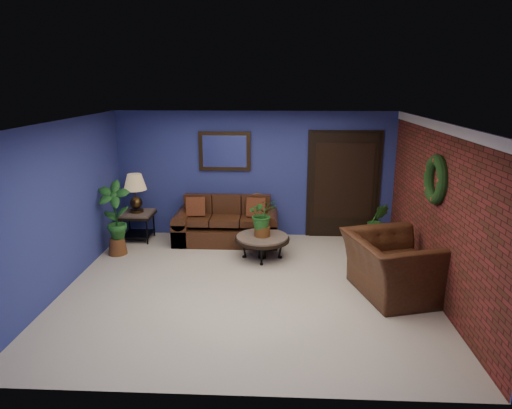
{
  "coord_description": "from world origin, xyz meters",
  "views": [
    {
      "loc": [
        0.44,
        -6.4,
        3.05
      ],
      "look_at": [
        0.11,
        0.55,
        1.16
      ],
      "focal_mm": 32.0,
      "sensor_mm": 36.0,
      "label": 1
    }
  ],
  "objects_px": {
    "sofa": "(227,226)",
    "side_chair": "(258,215)",
    "armchair": "(393,266)",
    "table_lamp": "(135,189)",
    "coffee_table": "(262,239)",
    "end_table": "(137,219)"
  },
  "relations": [
    {
      "from": "end_table",
      "to": "table_lamp",
      "type": "distance_m",
      "value": 0.61
    },
    {
      "from": "sofa",
      "to": "table_lamp",
      "type": "bearing_deg",
      "value": -179.17
    },
    {
      "from": "armchair",
      "to": "side_chair",
      "type": "bearing_deg",
      "value": 27.46
    },
    {
      "from": "sofa",
      "to": "coffee_table",
      "type": "height_order",
      "value": "sofa"
    },
    {
      "from": "end_table",
      "to": "armchair",
      "type": "xyz_separation_m",
      "value": [
        4.45,
        -2.18,
        0.0
      ]
    },
    {
      "from": "end_table",
      "to": "side_chair",
      "type": "bearing_deg",
      "value": 1.65
    },
    {
      "from": "sofa",
      "to": "end_table",
      "type": "relative_size",
      "value": 3.18
    },
    {
      "from": "side_chair",
      "to": "armchair",
      "type": "bearing_deg",
      "value": -56.79
    },
    {
      "from": "end_table",
      "to": "table_lamp",
      "type": "relative_size",
      "value": 0.86
    },
    {
      "from": "table_lamp",
      "to": "side_chair",
      "type": "xyz_separation_m",
      "value": [
        2.37,
        0.07,
        -0.51
      ]
    },
    {
      "from": "end_table",
      "to": "table_lamp",
      "type": "height_order",
      "value": "table_lamp"
    },
    {
      "from": "sofa",
      "to": "side_chair",
      "type": "distance_m",
      "value": 0.66
    },
    {
      "from": "table_lamp",
      "to": "side_chair",
      "type": "height_order",
      "value": "table_lamp"
    },
    {
      "from": "sofa",
      "to": "armchair",
      "type": "distance_m",
      "value": 3.48
    },
    {
      "from": "coffee_table",
      "to": "table_lamp",
      "type": "relative_size",
      "value": 1.32
    },
    {
      "from": "side_chair",
      "to": "sofa",
      "type": "bearing_deg",
      "value": 174.47
    },
    {
      "from": "sofa",
      "to": "end_table",
      "type": "distance_m",
      "value": 1.77
    },
    {
      "from": "coffee_table",
      "to": "end_table",
      "type": "distance_m",
      "value": 2.63
    },
    {
      "from": "coffee_table",
      "to": "side_chair",
      "type": "relative_size",
      "value": 1.03
    },
    {
      "from": "coffee_table",
      "to": "armchair",
      "type": "bearing_deg",
      "value": -34.06
    },
    {
      "from": "table_lamp",
      "to": "armchair",
      "type": "xyz_separation_m",
      "value": [
        4.45,
        -2.18,
        -0.6
      ]
    },
    {
      "from": "armchair",
      "to": "coffee_table",
      "type": "bearing_deg",
      "value": 40.63
    }
  ]
}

